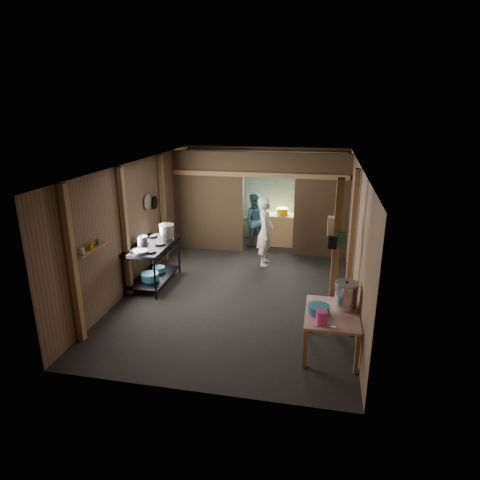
% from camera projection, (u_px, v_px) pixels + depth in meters
% --- Properties ---
extents(floor, '(4.50, 7.00, 0.00)m').
position_uv_depth(floor, '(242.00, 286.00, 8.87)').
color(floor, black).
rests_on(floor, ground).
extents(ceiling, '(4.50, 7.00, 0.00)m').
position_uv_depth(ceiling, '(242.00, 164.00, 8.06)').
color(ceiling, '#2B2A29').
rests_on(ceiling, ground).
extents(wall_back, '(4.50, 0.00, 2.60)m').
position_uv_depth(wall_back, '(266.00, 194.00, 11.73)').
color(wall_back, brown).
rests_on(wall_back, ground).
extents(wall_front, '(4.50, 0.00, 2.60)m').
position_uv_depth(wall_front, '(188.00, 305.00, 5.20)').
color(wall_front, brown).
rests_on(wall_front, ground).
extents(wall_left, '(0.00, 7.00, 2.60)m').
position_uv_depth(wall_left, '(139.00, 222.00, 8.89)').
color(wall_left, brown).
rests_on(wall_left, ground).
extents(wall_right, '(0.00, 7.00, 2.60)m').
position_uv_depth(wall_right, '(355.00, 234.00, 8.04)').
color(wall_right, brown).
rests_on(wall_right, ground).
extents(partition_left, '(1.85, 0.10, 2.60)m').
position_uv_depth(partition_left, '(208.00, 202.00, 10.76)').
color(partition_left, '#43301D').
rests_on(partition_left, floor).
extents(partition_right, '(1.35, 0.10, 2.60)m').
position_uv_depth(partition_right, '(322.00, 207.00, 10.22)').
color(partition_right, '#43301D').
rests_on(partition_right, floor).
extents(partition_header, '(1.30, 0.10, 0.60)m').
position_uv_depth(partition_header, '(269.00, 165.00, 10.16)').
color(partition_header, '#43301D').
rests_on(partition_header, wall_back).
extents(turquoise_panel, '(4.40, 0.06, 2.50)m').
position_uv_depth(turquoise_panel, '(265.00, 196.00, 11.69)').
color(turquoise_panel, '#8DCAC4').
rests_on(turquoise_panel, wall_back).
extents(back_counter, '(1.20, 0.50, 0.85)m').
position_uv_depth(back_counter, '(273.00, 229.00, 11.43)').
color(back_counter, olive).
rests_on(back_counter, floor).
extents(wall_clock, '(0.20, 0.03, 0.20)m').
position_uv_depth(wall_clock, '(275.00, 173.00, 11.40)').
color(wall_clock, silver).
rests_on(wall_clock, wall_back).
extents(post_left_a, '(0.10, 0.12, 2.60)m').
position_uv_depth(post_left_a, '(73.00, 266.00, 6.45)').
color(post_left_a, olive).
rests_on(post_left_a, floor).
extents(post_left_b, '(0.10, 0.12, 2.60)m').
position_uv_depth(post_left_b, '(125.00, 233.00, 8.13)').
color(post_left_b, olive).
rests_on(post_left_b, floor).
extents(post_left_c, '(0.10, 0.12, 2.60)m').
position_uv_depth(post_left_c, '(163.00, 209.00, 9.99)').
color(post_left_c, olive).
rests_on(post_left_c, floor).
extents(post_right, '(0.10, 0.12, 2.60)m').
position_uv_depth(post_right, '(352.00, 237.00, 7.87)').
color(post_right, olive).
rests_on(post_right, floor).
extents(post_free, '(0.12, 0.12, 2.60)m').
position_uv_depth(post_free, '(336.00, 255.00, 6.91)').
color(post_free, olive).
rests_on(post_free, floor).
extents(cross_beam, '(4.40, 0.12, 0.12)m').
position_uv_depth(cross_beam, '(259.00, 175.00, 10.24)').
color(cross_beam, olive).
rests_on(cross_beam, wall_left).
extents(pan_lid_big, '(0.03, 0.34, 0.34)m').
position_uv_depth(pan_lid_big, '(147.00, 202.00, 9.14)').
color(pan_lid_big, '#949494').
rests_on(pan_lid_big, wall_left).
extents(pan_lid_small, '(0.03, 0.30, 0.30)m').
position_uv_depth(pan_lid_small, '(155.00, 202.00, 9.55)').
color(pan_lid_small, black).
rests_on(pan_lid_small, wall_left).
extents(wall_shelf, '(0.14, 0.80, 0.03)m').
position_uv_depth(wall_shelf, '(91.00, 250.00, 6.88)').
color(wall_shelf, olive).
rests_on(wall_shelf, wall_left).
extents(jar_white, '(0.07, 0.07, 0.10)m').
position_uv_depth(jar_white, '(82.00, 251.00, 6.63)').
color(jar_white, silver).
rests_on(jar_white, wall_shelf).
extents(jar_yellow, '(0.08, 0.08, 0.10)m').
position_uv_depth(jar_yellow, '(91.00, 246.00, 6.86)').
color(jar_yellow, '#CB8901').
rests_on(jar_yellow, wall_shelf).
extents(jar_green, '(0.06, 0.06, 0.10)m').
position_uv_depth(jar_green, '(97.00, 242.00, 7.06)').
color(jar_green, '#285230').
rests_on(jar_green, wall_shelf).
extents(bag_white, '(0.22, 0.15, 0.32)m').
position_uv_depth(bag_white, '(334.00, 226.00, 6.84)').
color(bag_white, silver).
rests_on(bag_white, post_free).
extents(bag_green, '(0.16, 0.12, 0.24)m').
position_uv_depth(bag_green, '(341.00, 240.00, 6.74)').
color(bag_green, '#285230').
rests_on(bag_green, post_free).
extents(bag_black, '(0.14, 0.10, 0.20)m').
position_uv_depth(bag_black, '(332.00, 242.00, 6.77)').
color(bag_black, black).
rests_on(bag_black, post_free).
extents(gas_range, '(0.79, 1.54, 0.91)m').
position_uv_depth(gas_range, '(153.00, 264.00, 8.83)').
color(gas_range, black).
rests_on(gas_range, floor).
extents(prep_table, '(0.82, 1.12, 0.66)m').
position_uv_depth(prep_table, '(331.00, 332.00, 6.44)').
color(prep_table, tan).
rests_on(prep_table, floor).
extents(stove_pot_large, '(0.37, 0.37, 0.33)m').
position_uv_depth(stove_pot_large, '(167.00, 232.00, 9.04)').
color(stove_pot_large, silver).
rests_on(stove_pot_large, gas_range).
extents(stove_pot_med, '(0.31, 0.31, 0.21)m').
position_uv_depth(stove_pot_med, '(142.00, 241.00, 8.61)').
color(stove_pot_med, silver).
rests_on(stove_pot_med, gas_range).
extents(frying_pan, '(0.33, 0.54, 0.07)m').
position_uv_depth(frying_pan, '(141.00, 251.00, 8.17)').
color(frying_pan, '#949494').
rests_on(frying_pan, gas_range).
extents(blue_tub_front, '(0.37, 0.37, 0.15)m').
position_uv_depth(blue_tub_front, '(150.00, 277.00, 8.71)').
color(blue_tub_front, teal).
rests_on(blue_tub_front, gas_range).
extents(blue_tub_back, '(0.28, 0.28, 0.11)m').
position_uv_depth(blue_tub_back, '(159.00, 269.00, 9.16)').
color(blue_tub_back, teal).
rests_on(blue_tub_back, gas_range).
extents(stock_pot, '(0.49, 0.49, 0.44)m').
position_uv_depth(stock_pot, '(346.00, 296.00, 6.45)').
color(stock_pot, silver).
rests_on(stock_pot, prep_table).
extents(wash_basin, '(0.38, 0.38, 0.13)m').
position_uv_depth(wash_basin, '(319.00, 309.00, 6.31)').
color(wash_basin, teal).
rests_on(wash_basin, prep_table).
extents(pink_bucket, '(0.22, 0.22, 0.20)m').
position_uv_depth(pink_bucket, '(322.00, 317.00, 6.00)').
color(pink_bucket, '#E941A6').
rests_on(pink_bucket, prep_table).
extents(knife, '(0.30, 0.05, 0.01)m').
position_uv_depth(knife, '(325.00, 326.00, 5.94)').
color(knife, silver).
rests_on(knife, prep_table).
extents(yellow_tub, '(0.32, 0.32, 0.18)m').
position_uv_depth(yellow_tub, '(282.00, 212.00, 11.23)').
color(yellow_tub, '#CB8901').
rests_on(yellow_tub, back_counter).
extents(cook, '(0.43, 0.62, 1.65)m').
position_uv_depth(cook, '(265.00, 232.00, 9.84)').
color(cook, white).
rests_on(cook, floor).
extents(worker_back, '(0.84, 0.73, 1.47)m').
position_uv_depth(worker_back, '(253.00, 220.00, 11.18)').
color(worker_back, '#436D84').
rests_on(worker_back, floor).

